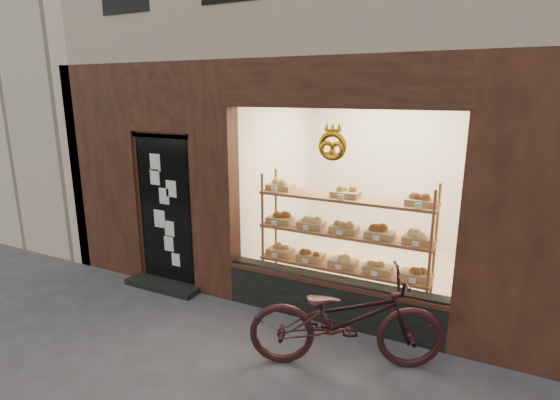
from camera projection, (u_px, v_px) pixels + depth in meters
The scene contains 3 objects.
neighbor_left at pixel (23, 23), 11.58m from camera, with size 12.00×7.00×9.00m, color beige.
display_shelf at pixel (344, 245), 5.53m from camera, with size 2.20×0.45×1.70m.
bicycle at pixel (346, 319), 4.38m from camera, with size 0.68×1.95×1.02m, color black.
Camera 1 is at (2.07, -2.49, 2.73)m, focal length 28.00 mm.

